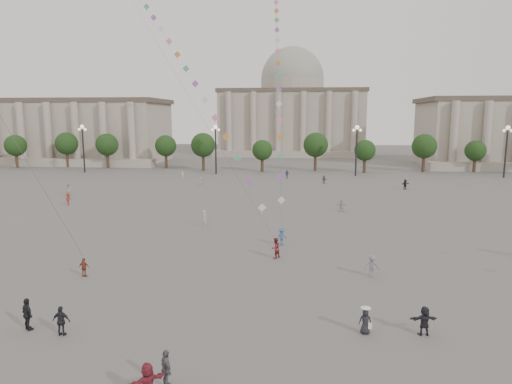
# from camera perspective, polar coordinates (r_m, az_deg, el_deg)

# --- Properties ---
(ground) EXTENTS (360.00, 360.00, 0.00)m
(ground) POSITION_cam_1_polar(r_m,az_deg,el_deg) (30.41, -1.59, -14.57)
(ground) COLOR #5B5956
(ground) RESTS_ON ground
(hall_west) EXTENTS (84.00, 26.22, 17.20)m
(hall_west) POSITION_cam_1_polar(r_m,az_deg,el_deg) (144.72, -27.36, 6.78)
(hall_west) COLOR #A99D8E
(hall_west) RESTS_ON ground
(hall_central) EXTENTS (48.30, 34.30, 35.50)m
(hall_central) POSITION_cam_1_polar(r_m,az_deg,el_deg) (156.84, 4.50, 10.03)
(hall_central) COLOR #A99D8E
(hall_central) RESTS_ON ground
(tree_row) EXTENTS (137.12, 5.12, 8.00)m
(tree_row) POSITION_cam_1_polar(r_m,az_deg,el_deg) (105.85, 3.81, 5.58)
(tree_row) COLOR #34241A
(tree_row) RESTS_ON ground
(lamp_post_far_west) EXTENTS (2.00, 0.90, 10.65)m
(lamp_post_far_west) POSITION_cam_1_polar(r_m,az_deg,el_deg) (109.11, -20.83, 6.14)
(lamp_post_far_west) COLOR #262628
(lamp_post_far_west) RESTS_ON ground
(lamp_post_mid_west) EXTENTS (2.00, 0.90, 10.65)m
(lamp_post_mid_west) POSITION_cam_1_polar(r_m,az_deg,el_deg) (99.45, -5.07, 6.46)
(lamp_post_mid_west) COLOR #262628
(lamp_post_mid_west) RESTS_ON ground
(lamp_post_mid_east) EXTENTS (2.00, 0.90, 10.65)m
(lamp_post_mid_east) POSITION_cam_1_polar(r_m,az_deg,el_deg) (98.36, 12.47, 6.24)
(lamp_post_mid_east) COLOR #262628
(lamp_post_mid_east) RESTS_ON ground
(lamp_post_far_east) EXTENTS (2.00, 0.90, 10.65)m
(lamp_post_far_east) POSITION_cam_1_polar(r_m,az_deg,el_deg) (106.10, 28.85, 5.52)
(lamp_post_far_east) COLOR #262628
(lamp_post_far_east) RESTS_ON ground
(person_crowd_0) EXTENTS (1.05, 0.63, 1.67)m
(person_crowd_0) POSITION_cam_1_polar(r_m,az_deg,el_deg) (93.01, 3.89, 2.24)
(person_crowd_0) COLOR navy
(person_crowd_0) RESTS_ON ground
(person_crowd_1) EXTENTS (1.19, 1.13, 1.93)m
(person_crowd_1) POSITION_cam_1_polar(r_m,az_deg,el_deg) (77.78, -22.35, 0.25)
(person_crowd_1) COLOR beige
(person_crowd_1) RESTS_ON ground
(person_crowd_2) EXTENTS (0.81, 1.24, 1.80)m
(person_crowd_2) POSITION_cam_1_polar(r_m,az_deg,el_deg) (69.66, -22.40, -0.80)
(person_crowd_2) COLOR maroon
(person_crowd_2) RESTS_ON ground
(person_crowd_3) EXTENTS (1.64, 0.73, 1.71)m
(person_crowd_3) POSITION_cam_1_polar(r_m,az_deg,el_deg) (28.67, 20.30, -14.86)
(person_crowd_3) COLOR #232228
(person_crowd_3) RESTS_ON ground
(person_crowd_4) EXTENTS (1.47, 1.08, 1.54)m
(person_crowd_4) POSITION_cam_1_polar(r_m,az_deg,el_deg) (83.60, -6.95, 1.34)
(person_crowd_4) COLOR silver
(person_crowd_4) RESTS_ON ground
(person_crowd_6) EXTENTS (1.15, 0.69, 1.75)m
(person_crowd_6) POSITION_cam_1_polar(r_m,az_deg,el_deg) (37.07, 14.30, -8.95)
(person_crowd_6) COLOR slate
(person_crowd_6) RESTS_ON ground
(person_crowd_7) EXTENTS (1.52, 0.74, 1.57)m
(person_crowd_7) POSITION_cam_1_polar(r_m,az_deg,el_deg) (61.36, 10.62, -1.65)
(person_crowd_7) COLOR #B7B8B3
(person_crowd_7) RESTS_ON ground
(person_crowd_9) EXTENTS (1.67, 1.23, 1.75)m
(person_crowd_9) POSITION_cam_1_polar(r_m,az_deg,el_deg) (82.62, 18.16, 0.92)
(person_crowd_9) COLOR black
(person_crowd_9) RESTS_ON ground
(person_crowd_10) EXTENTS (0.58, 0.71, 1.68)m
(person_crowd_10) POSITION_cam_1_polar(r_m,az_deg,el_deg) (91.53, -9.15, 2.03)
(person_crowd_10) COLOR white
(person_crowd_10) RESTS_ON ground
(person_crowd_12) EXTENTS (1.32, 1.44, 1.60)m
(person_crowd_12) POSITION_cam_1_polar(r_m,az_deg,el_deg) (86.20, 8.50, 1.57)
(person_crowd_12) COLOR slate
(person_crowd_12) RESTS_ON ground
(person_crowd_13) EXTENTS (0.77, 0.82, 1.89)m
(person_crowd_13) POSITION_cam_1_polar(r_m,az_deg,el_deg) (52.27, -6.43, -3.29)
(person_crowd_13) COLOR beige
(person_crowd_13) RESTS_ON ground
(tourist_0) EXTENTS (0.92, 0.46, 1.50)m
(tourist_0) POSITION_cam_1_polar(r_m,az_deg,el_deg) (38.42, -20.68, -8.82)
(tourist_0) COLOR brown
(tourist_0) RESTS_ON ground
(tourist_1) EXTENTS (1.21, 1.05, 1.95)m
(tourist_1) POSITION_cam_1_polar(r_m,az_deg,el_deg) (30.56, -26.66, -13.51)
(tourist_1) COLOR black
(tourist_1) RESTS_ON ground
(tourist_2) EXTENTS (1.68, 1.55, 1.88)m
(tourist_2) POSITION_cam_1_polar(r_m,az_deg,el_deg) (21.93, -13.40, -22.24)
(tourist_2) COLOR maroon
(tourist_2) RESTS_ON ground
(tourist_3) EXTENTS (1.01, 1.14, 1.85)m
(tourist_3) POSITION_cam_1_polar(r_m,az_deg,el_deg) (22.78, -11.14, -20.89)
(tourist_3) COLOR #59595D
(tourist_3) RESTS_ON ground
(tourist_4) EXTENTS (1.04, 0.44, 1.76)m
(tourist_4) POSITION_cam_1_polar(r_m,az_deg,el_deg) (29.11, -23.16, -14.61)
(tourist_4) COLOR black
(tourist_4) RESTS_ON ground
(kite_flyer_0) EXTENTS (1.11, 1.13, 1.84)m
(kite_flyer_0) POSITION_cam_1_polar(r_m,az_deg,el_deg) (40.53, 2.44, -7.01)
(kite_flyer_0) COLOR maroon
(kite_flyer_0) RESTS_ON ground
(kite_flyer_1) EXTENTS (1.29, 1.21, 1.75)m
(kite_flyer_1) POSITION_cam_1_polar(r_m,az_deg,el_deg) (44.43, 3.24, -5.60)
(kite_flyer_1) COLOR #395C81
(kite_flyer_1) RESTS_ON ground
(hat_person) EXTENTS (0.74, 0.60, 1.69)m
(hat_person) POSITION_cam_1_polar(r_m,az_deg,el_deg) (27.89, 13.52, -15.33)
(hat_person) COLOR black
(hat_person) RESTS_ON ground
(kite_train_west) EXTENTS (32.45, 34.55, 64.45)m
(kite_train_west) POSITION_cam_1_polar(r_m,az_deg,el_deg) (61.82, -13.48, 20.93)
(kite_train_west) COLOR #3F3F3F
(kite_train_west) RESTS_ON ground
(kite_train_mid) EXTENTS (4.89, 48.12, 69.32)m
(kite_train_mid) POSITION_cam_1_polar(r_m,az_deg,el_deg) (70.34, 2.52, 22.40)
(kite_train_mid) COLOR #3F3F3F
(kite_train_mid) RESTS_ON ground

